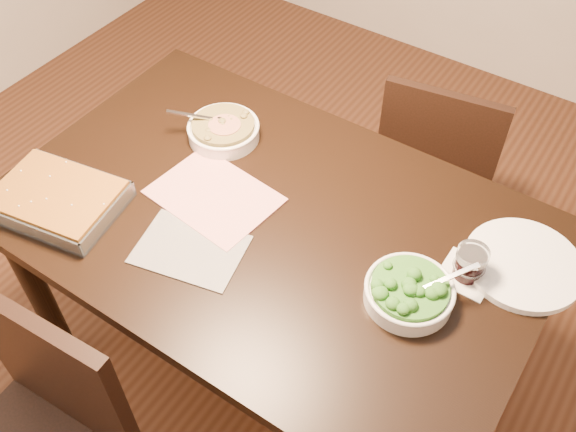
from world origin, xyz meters
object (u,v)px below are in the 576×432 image
object	(u,v)px
broccoli_bowl	(409,292)
wine_tumbler	(470,262)
stew_bowl	(223,130)
dinner_plate	(523,264)
chair_far	(437,162)
baking_dish	(57,199)
table	(270,241)

from	to	relation	value
broccoli_bowl	wine_tumbler	world-z (taller)	wine_tumbler
stew_bowl	dinner_plate	xyz separation A→B (m)	(0.89, 0.03, -0.02)
broccoli_bowl	chair_far	xyz separation A→B (m)	(-0.23, 0.77, -0.32)
wine_tumbler	chair_far	size ratio (longest dim) A/B	0.10
baking_dish	wine_tumbler	size ratio (longest dim) A/B	4.16
wine_tumbler	dinner_plate	distance (m)	0.15
stew_bowl	broccoli_bowl	distance (m)	0.73
stew_bowl	dinner_plate	distance (m)	0.89
stew_bowl	chair_far	world-z (taller)	stew_bowl
stew_bowl	dinner_plate	world-z (taller)	stew_bowl
table	wine_tumbler	bearing A→B (deg)	13.01
broccoli_bowl	baking_dish	distance (m)	0.92
baking_dish	dinner_plate	bearing A→B (deg)	14.31
baking_dish	chair_far	bearing A→B (deg)	47.09
broccoli_bowl	dinner_plate	size ratio (longest dim) A/B	0.75
wine_tumbler	baking_dish	bearing A→B (deg)	-158.32
baking_dish	wine_tumbler	distance (m)	1.05
table	stew_bowl	size ratio (longest dim) A/B	6.71
baking_dish	broccoli_bowl	bearing A→B (deg)	5.53
baking_dish	chair_far	xyz separation A→B (m)	(0.66, 1.02, -0.32)
stew_bowl	baking_dish	size ratio (longest dim) A/B	0.58
wine_tumbler	chair_far	world-z (taller)	wine_tumbler
dinner_plate	wine_tumbler	bearing A→B (deg)	-136.53
baking_dish	dinner_plate	size ratio (longest dim) A/B	1.26
chair_far	baking_dish	bearing A→B (deg)	47.57
stew_bowl	chair_far	xyz separation A→B (m)	(0.47, 0.56, -0.32)
table	stew_bowl	bearing A→B (deg)	147.50
stew_bowl	wine_tumbler	size ratio (longest dim) A/B	2.43
baking_dish	dinner_plate	xyz separation A→B (m)	(1.08, 0.49, -0.02)
stew_bowl	dinner_plate	bearing A→B (deg)	1.83
table	chair_far	distance (m)	0.79
stew_bowl	wine_tumbler	world-z (taller)	wine_tumbler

